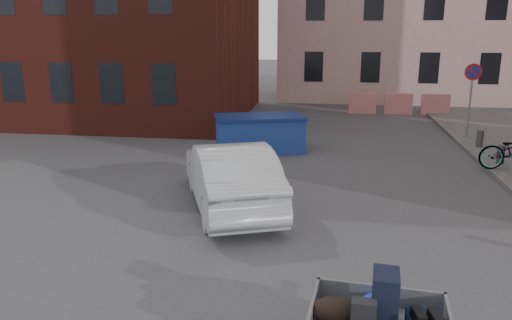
# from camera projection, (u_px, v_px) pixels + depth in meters

# --- Properties ---
(ground) EXTENTS (120.00, 120.00, 0.00)m
(ground) POSITION_uv_depth(u_px,v_px,m) (274.00, 227.00, 10.20)
(ground) COLOR #38383A
(ground) RESTS_ON ground
(far_building) EXTENTS (6.00, 6.00, 8.00)m
(far_building) POSITION_uv_depth(u_px,v_px,m) (15.00, 29.00, 33.18)
(far_building) COLOR maroon
(far_building) RESTS_ON ground
(no_parking_sign) EXTENTS (0.60, 0.09, 2.65)m
(no_parking_sign) POSITION_uv_depth(u_px,v_px,m) (472.00, 85.00, 17.87)
(no_parking_sign) COLOR gray
(no_parking_sign) RESTS_ON sidewalk
(barriers) EXTENTS (4.70, 0.18, 1.00)m
(barriers) POSITION_uv_depth(u_px,v_px,m) (399.00, 104.00, 23.80)
(barriers) COLOR red
(barriers) RESTS_ON ground
(trailer) EXTENTS (1.69, 1.87, 1.20)m
(trailer) POSITION_uv_depth(u_px,v_px,m) (378.00, 320.00, 5.85)
(trailer) COLOR black
(trailer) RESTS_ON ground
(dumpster) EXTENTS (3.20, 2.29, 1.21)m
(dumpster) POSITION_uv_depth(u_px,v_px,m) (260.00, 133.00, 16.44)
(dumpster) COLOR navy
(dumpster) RESTS_ON ground
(silver_car) EXTENTS (3.17, 4.83, 1.50)m
(silver_car) POSITION_uv_depth(u_px,v_px,m) (230.00, 175.00, 11.22)
(silver_car) COLOR #A6A9AE
(silver_car) RESTS_ON ground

